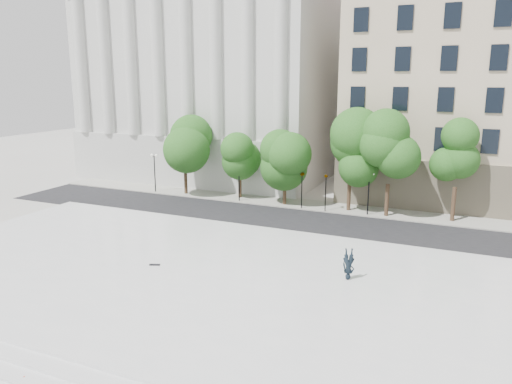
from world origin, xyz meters
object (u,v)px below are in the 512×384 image
(traffic_light_west, at_px, (302,172))
(person_lying, at_px, (348,275))
(skateboard, at_px, (155,265))
(traffic_light_east, at_px, (326,174))

(traffic_light_west, height_order, person_lying, traffic_light_west)
(traffic_light_west, distance_m, skateboard, 19.94)
(person_lying, bearing_deg, traffic_light_east, 92.37)
(traffic_light_west, distance_m, person_lying, 18.80)
(person_lying, distance_m, skateboard, 12.67)
(traffic_light_west, distance_m, traffic_light_east, 2.40)
(traffic_light_west, xyz_separation_m, skateboard, (-3.67, -19.34, -3.21))
(traffic_light_west, bearing_deg, skateboard, -100.73)
(traffic_light_west, bearing_deg, person_lying, -62.18)
(traffic_light_west, relative_size, traffic_light_east, 1.00)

